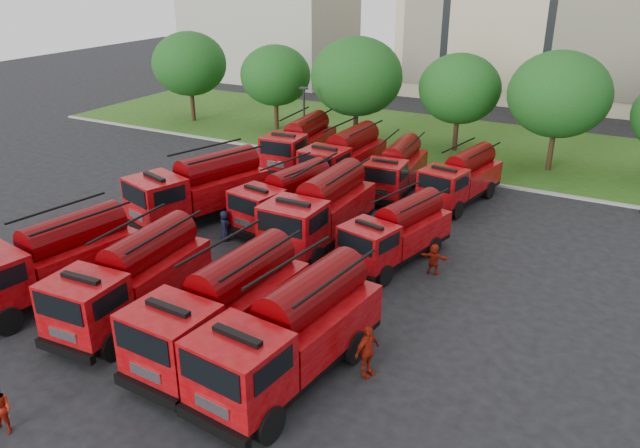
# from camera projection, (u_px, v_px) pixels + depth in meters

# --- Properties ---
(ground) EXTENTS (140.00, 140.00, 0.00)m
(ground) POSITION_uv_depth(u_px,v_px,m) (308.00, 296.00, 26.76)
(ground) COLOR black
(ground) RESTS_ON ground
(lawn) EXTENTS (70.00, 16.00, 0.12)m
(lawn) POSITION_uv_depth(u_px,v_px,m) (475.00, 146.00, 47.74)
(lawn) COLOR #204312
(lawn) RESTS_ON ground
(curb) EXTENTS (70.00, 0.30, 0.14)m
(curb) POSITION_uv_depth(u_px,v_px,m) (441.00, 176.00, 41.19)
(curb) COLOR gray
(curb) RESTS_ON ground
(side_building) EXTENTS (18.00, 12.00, 10.00)m
(side_building) POSITION_uv_depth(u_px,v_px,m) (270.00, 34.00, 73.48)
(side_building) COLOR #A6A293
(side_building) RESTS_ON ground
(tree_0) EXTENTS (6.30, 6.30, 7.70)m
(tree_0) POSITION_uv_depth(u_px,v_px,m) (189.00, 64.00, 53.07)
(tree_0) COLOR #382314
(tree_0) RESTS_ON ground
(tree_1) EXTENTS (5.71, 5.71, 6.98)m
(tree_1) POSITION_uv_depth(u_px,v_px,m) (275.00, 75.00, 50.56)
(tree_1) COLOR #382314
(tree_1) RESTS_ON ground
(tree_2) EXTENTS (6.72, 6.72, 8.22)m
(tree_2) POSITION_uv_depth(u_px,v_px,m) (357.00, 76.00, 45.52)
(tree_2) COLOR #382314
(tree_2) RESTS_ON ground
(tree_3) EXTENTS (5.88, 5.88, 7.19)m
(tree_3) POSITION_uv_depth(u_px,v_px,m) (460.00, 89.00, 44.74)
(tree_3) COLOR #382314
(tree_3) RESTS_ON ground
(tree_4) EXTENTS (6.55, 6.55, 8.01)m
(tree_4) POSITION_uv_depth(u_px,v_px,m) (559.00, 94.00, 40.25)
(tree_4) COLOR #382314
(tree_4) RESTS_ON ground
(lamp_post_0) EXTENTS (0.60, 0.25, 5.11)m
(lamp_post_0) POSITION_uv_depth(u_px,v_px,m) (304.00, 119.00, 43.90)
(lamp_post_0) COLOR black
(lamp_post_0) RESTS_ON ground
(fire_truck_0) EXTENTS (3.80, 7.83, 3.42)m
(fire_truck_0) POSITION_uv_depth(u_px,v_px,m) (51.00, 260.00, 26.03)
(fire_truck_0) COLOR black
(fire_truck_0) RESTS_ON ground
(fire_truck_1) EXTENTS (3.08, 7.61, 3.40)m
(fire_truck_1) POSITION_uv_depth(u_px,v_px,m) (132.00, 279.00, 24.57)
(fire_truck_1) COLOR black
(fire_truck_1) RESTS_ON ground
(fire_truck_2) EXTENTS (3.20, 7.95, 3.56)m
(fire_truck_2) POSITION_uv_depth(u_px,v_px,m) (223.00, 307.00, 22.44)
(fire_truck_2) COLOR black
(fire_truck_2) RESTS_ON ground
(fire_truck_3) EXTENTS (3.56, 8.15, 3.60)m
(fire_truck_3) POSITION_uv_depth(u_px,v_px,m) (292.00, 332.00, 20.87)
(fire_truck_3) COLOR black
(fire_truck_3) RESTS_ON ground
(fire_truck_4) EXTENTS (4.94, 8.35, 3.60)m
(fire_truck_4) POSITION_uv_depth(u_px,v_px,m) (200.00, 189.00, 33.83)
(fire_truck_4) COLOR black
(fire_truck_4) RESTS_ON ground
(fire_truck_5) EXTENTS (3.41, 7.01, 3.06)m
(fire_truck_5) POSITION_uv_depth(u_px,v_px,m) (286.00, 197.00, 33.40)
(fire_truck_5) COLOR black
(fire_truck_5) RESTS_ON ground
(fire_truck_6) EXTENTS (2.90, 7.82, 3.55)m
(fire_truck_6) POSITION_uv_depth(u_px,v_px,m) (320.00, 210.00, 31.05)
(fire_truck_6) COLOR black
(fire_truck_6) RESTS_ON ground
(fire_truck_7) EXTENTS (3.66, 6.83, 2.96)m
(fire_truck_7) POSITION_uv_depth(u_px,v_px,m) (397.00, 232.00, 29.27)
(fire_truck_7) COLOR black
(fire_truck_7) RESTS_ON ground
(fire_truck_8) EXTENTS (3.16, 7.51, 3.33)m
(fire_truck_8) POSITION_uv_depth(u_px,v_px,m) (300.00, 144.00, 42.50)
(fire_truck_8) COLOR black
(fire_truck_8) RESTS_ON ground
(fire_truck_9) EXTENTS (2.99, 7.56, 3.39)m
(fire_truck_9) POSITION_uv_depth(u_px,v_px,m) (344.00, 157.00, 39.49)
(fire_truck_9) COLOR black
(fire_truck_9) RESTS_ON ground
(fire_truck_10) EXTENTS (2.92, 6.90, 3.06)m
(fire_truck_10) POSITION_uv_depth(u_px,v_px,m) (396.00, 169.00, 37.92)
(fire_truck_10) COLOR black
(fire_truck_10) RESTS_ON ground
(fire_truck_11) EXTENTS (3.45, 6.97, 3.04)m
(fire_truck_11) POSITION_uv_depth(u_px,v_px,m) (461.00, 178.00, 36.41)
(fire_truck_11) COLOR black
(fire_truck_11) RESTS_ON ground
(firefighter_0) EXTENTS (0.59, 0.44, 1.61)m
(firefighter_0) POSITION_uv_depth(u_px,v_px,m) (163.00, 361.00, 22.41)
(firefighter_0) COLOR #981A0B
(firefighter_0) RESTS_ON ground
(firefighter_1) EXTENTS (0.92, 0.65, 1.72)m
(firefighter_1) POSITION_uv_depth(u_px,v_px,m) (4.00, 432.00, 19.06)
(firefighter_1) COLOR #981A0B
(firefighter_1) RESTS_ON ground
(firefighter_2) EXTENTS (0.97, 1.28, 1.94)m
(firefighter_2) POSITION_uv_depth(u_px,v_px,m) (366.00, 375.00, 21.70)
(firefighter_2) COLOR #981A0B
(firefighter_2) RESTS_ON ground
(firefighter_3) EXTENTS (1.08, 0.87, 1.48)m
(firefighter_3) POSITION_uv_depth(u_px,v_px,m) (269.00, 379.00, 21.46)
(firefighter_3) COLOR black
(firefighter_3) RESTS_ON ground
(firefighter_4) EXTENTS (0.86, 0.94, 1.62)m
(firefighter_4) POSITION_uv_depth(u_px,v_px,m) (226.00, 240.00, 32.00)
(firefighter_4) COLOR black
(firefighter_4) RESTS_ON ground
(firefighter_5) EXTENTS (1.40, 0.68, 1.47)m
(firefighter_5) POSITION_uv_depth(u_px,v_px,m) (433.00, 273.00, 28.65)
(firefighter_5) COLOR #981A0B
(firefighter_5) RESTS_ON ground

